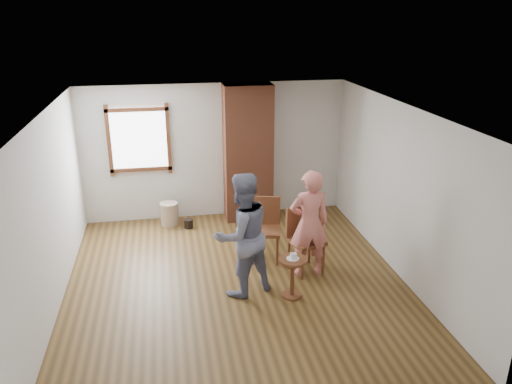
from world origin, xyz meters
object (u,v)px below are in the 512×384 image
side_table (292,271)px  dining_chair_right (304,236)px  dining_chair_left (265,225)px  man (242,235)px  stoneware_crock (169,214)px  person_pink (309,224)px

side_table → dining_chair_right: bearing=64.1°
dining_chair_left → man: (-0.54, -1.00, 0.34)m
stoneware_crock → man: man is taller
stoneware_crock → dining_chair_left: (1.53, -1.62, 0.35)m
stoneware_crock → man: (0.99, -2.62, 0.69)m
dining_chair_left → side_table: size_ratio=1.70×
side_table → man: bearing=159.5°
side_table → person_pink: (0.40, 0.59, 0.44)m
stoneware_crock → dining_chair_left: dining_chair_left is taller
dining_chair_left → dining_chair_right: size_ratio=1.00×
stoneware_crock → dining_chair_left: size_ratio=0.43×
stoneware_crock → side_table: bearing=-60.0°
dining_chair_left → man: 1.19m
side_table → person_pink: 0.84m
dining_chair_left → person_pink: size_ratio=0.60×
dining_chair_left → person_pink: 0.89m
dining_chair_left → person_pink: (0.54, -0.66, 0.27)m
dining_chair_right → person_pink: 0.32m
man → dining_chair_right: bearing=-177.3°
stoneware_crock → side_table: size_ratio=0.73×
dining_chair_right → man: bearing=-171.8°
dining_chair_right → person_pink: person_pink is taller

